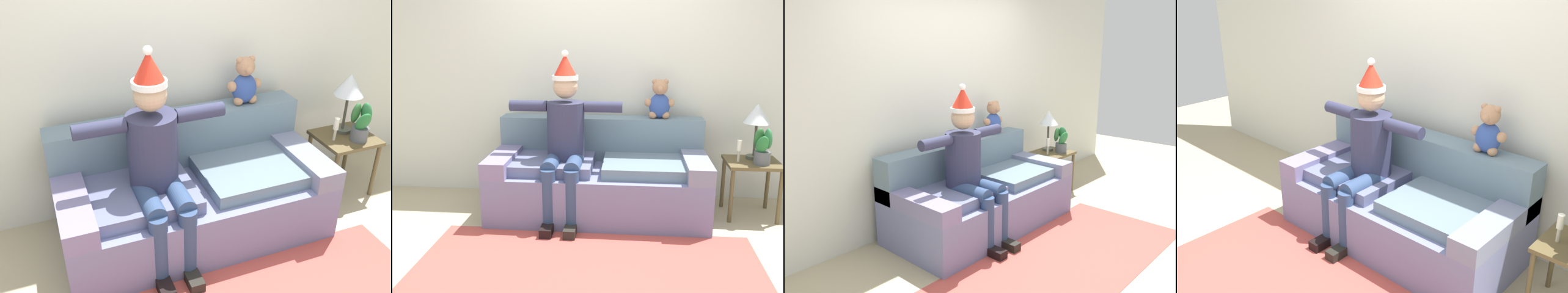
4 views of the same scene
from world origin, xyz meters
The scene contains 10 objects.
ground_plane centered at (0.00, 0.00, 0.00)m, with size 10.00×10.00×0.00m, color tan.
back_wall centered at (0.00, 1.55, 1.35)m, with size 7.00×0.10×2.70m, color silver.
couch centered at (0.00, 1.01, 0.33)m, with size 1.98×0.93×0.86m.
person_seated centered at (-0.30, 0.84, 0.77)m, with size 1.02×0.77×1.52m.
teddy_bear centered at (0.56, 1.30, 1.03)m, with size 0.29×0.17×0.38m.
side_table centered at (1.41, 1.04, 0.44)m, with size 0.48×0.44×0.53m.
table_lamp centered at (1.44, 1.12, 0.93)m, with size 0.24×0.24×0.52m.
potted_plant centered at (1.46, 0.94, 0.68)m, with size 0.17×0.23×0.33m.
candle_tall centered at (1.27, 1.02, 0.65)m, with size 0.04×0.04×0.20m.
area_rug centered at (0.00, -0.06, 0.00)m, with size 2.56×1.18×0.01m, color #B84A41.
Camera 2 is at (0.28, -3.01, 1.68)m, focal length 41.08 mm.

